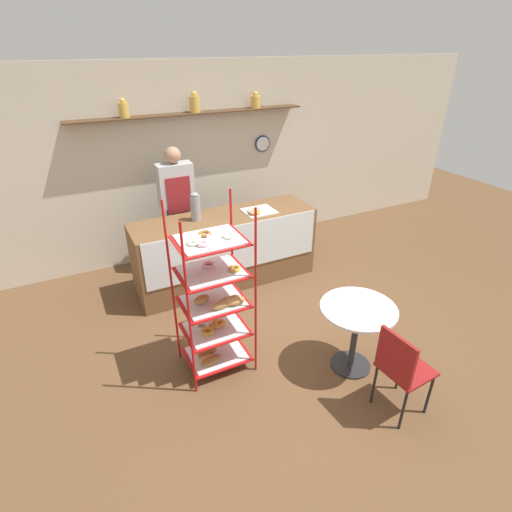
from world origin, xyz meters
TOP-DOWN VIEW (x-y plane):
  - ground_plane at (0.00, 0.00)m, footprint 14.00×14.00m
  - back_wall at (0.00, 2.50)m, footprint 10.00×0.30m
  - display_counter at (0.00, 1.37)m, footprint 2.36×0.68m
  - pastry_rack at (-0.72, -0.08)m, footprint 0.64×0.53m
  - person_worker at (-0.43, 1.96)m, footprint 0.45×0.23m
  - cafe_table at (0.48, -0.70)m, footprint 0.72×0.72m
  - cafe_chair at (0.44, -1.31)m, footprint 0.41×0.41m
  - coffee_carafe at (-0.36, 1.41)m, footprint 0.12×0.12m
  - donut_tray_counter at (0.42, 1.30)m, footprint 0.40×0.35m

SIDE VIEW (x-z plane):
  - ground_plane at x=0.00m, z-range 0.00..0.00m
  - display_counter at x=0.00m, z-range 0.00..0.95m
  - cafe_chair at x=0.44m, z-range 0.10..0.97m
  - cafe_table at x=0.48m, z-range 0.18..0.90m
  - pastry_rack at x=-0.72m, z-range -0.11..1.61m
  - person_worker at x=-0.43m, z-range 0.08..1.82m
  - donut_tray_counter at x=0.42m, z-range 0.94..0.99m
  - coffee_carafe at x=-0.36m, z-range 0.94..1.30m
  - back_wall at x=0.00m, z-range 0.01..2.71m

